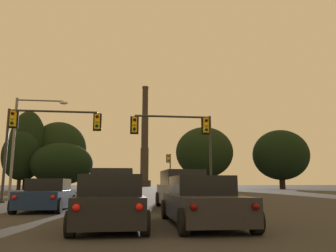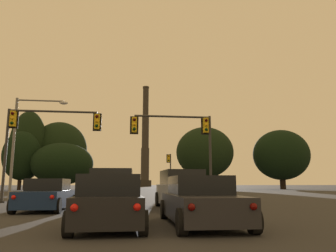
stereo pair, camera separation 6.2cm
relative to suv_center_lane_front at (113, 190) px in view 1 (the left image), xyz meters
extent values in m
cube|color=gray|center=(0.00, -0.03, -0.21)|extent=(2.06, 4.85, 0.95)
cube|color=black|center=(0.00, 0.09, 0.61)|extent=(1.86, 2.85, 0.70)
cylinder|color=black|center=(-0.88, 1.92, -0.52)|extent=(0.24, 0.77, 0.76)
cylinder|color=black|center=(1.00, 1.87, -0.52)|extent=(0.24, 0.77, 0.76)
cylinder|color=black|center=(-1.00, -1.93, -0.52)|extent=(0.24, 0.77, 0.76)
cylinder|color=black|center=(0.88, -1.98, -0.52)|extent=(0.24, 0.77, 0.76)
sphere|color=red|center=(-0.85, -2.43, 0.00)|extent=(0.17, 0.17, 0.17)
sphere|color=red|center=(0.71, -2.47, 0.00)|extent=(0.17, 0.17, 0.17)
cube|color=#232328|center=(2.83, -5.83, -0.37)|extent=(1.82, 4.61, 0.70)
cube|color=black|center=(2.83, -5.60, 0.25)|extent=(1.63, 2.21, 0.55)
cylinder|color=black|center=(1.96, -3.93, -0.58)|extent=(0.22, 0.64, 0.64)
cylinder|color=black|center=(3.72, -3.93, -0.58)|extent=(0.22, 0.64, 0.64)
cylinder|color=black|center=(1.94, -7.73, -0.58)|extent=(0.22, 0.64, 0.64)
cylinder|color=black|center=(3.70, -7.73, -0.58)|extent=(0.22, 0.64, 0.64)
sphere|color=#500705|center=(2.10, -8.15, -0.22)|extent=(0.17, 0.17, 0.17)
sphere|color=#500705|center=(3.54, -8.15, -0.22)|extent=(0.17, 0.17, 0.17)
cube|color=black|center=(0.20, -6.02, -0.37)|extent=(1.75, 4.01, 0.72)
cube|color=black|center=(0.20, -6.42, 0.26)|extent=(1.58, 1.91, 0.55)
cylinder|color=black|center=(-0.66, -4.41, -0.60)|extent=(0.22, 0.60, 0.60)
cylinder|color=black|center=(1.02, -4.39, -0.60)|extent=(0.22, 0.60, 0.60)
cylinder|color=black|center=(-0.63, -7.66, -0.60)|extent=(0.22, 0.60, 0.60)
cylinder|color=black|center=(1.05, -7.64, -0.60)|extent=(0.22, 0.60, 0.60)
sphere|color=red|center=(-0.47, -8.05, -0.21)|extent=(0.17, 0.17, 0.17)
sphere|color=red|center=(0.89, -8.04, -0.21)|extent=(0.17, 0.17, 0.17)
cube|color=gray|center=(3.34, 0.58, -0.21)|extent=(2.07, 4.86, 0.95)
cube|color=black|center=(3.33, 0.70, 0.61)|extent=(1.87, 2.85, 0.70)
cylinder|color=black|center=(2.34, 2.48, -0.52)|extent=(0.24, 0.77, 0.76)
cylinder|color=black|center=(4.22, 2.53, -0.52)|extent=(0.24, 0.77, 0.76)
cylinder|color=black|center=(2.46, -1.37, -0.52)|extent=(0.24, 0.77, 0.76)
cylinder|color=black|center=(4.34, -1.31, -0.52)|extent=(0.24, 0.77, 0.76)
sphere|color=red|center=(2.63, -1.86, 0.00)|extent=(0.17, 0.17, 0.17)
sphere|color=red|center=(4.19, -1.81, 0.00)|extent=(0.17, 0.17, 0.17)
cube|color=navy|center=(-2.98, 0.42, -0.37)|extent=(1.81, 4.60, 0.70)
cube|color=black|center=(-2.98, 0.65, 0.25)|extent=(1.62, 2.20, 0.55)
cylinder|color=black|center=(-3.86, 2.32, -0.58)|extent=(0.22, 0.64, 0.64)
cylinder|color=black|center=(-2.10, 2.31, -0.58)|extent=(0.22, 0.64, 0.64)
cylinder|color=black|center=(-3.86, -1.48, -0.58)|extent=(0.22, 0.64, 0.64)
cylinder|color=black|center=(-2.10, -1.49, -0.58)|extent=(0.22, 0.64, 0.64)
sphere|color=red|center=(-3.70, -1.90, -0.22)|extent=(0.17, 0.17, 0.17)
sphere|color=red|center=(-2.26, -1.90, -0.22)|extent=(0.17, 0.17, 0.17)
cylinder|color=#2D2D30|center=(7.05, 32.80, 1.90)|extent=(0.18, 0.18, 5.59)
cylinder|color=black|center=(7.05, 32.80, -0.85)|extent=(0.40, 0.40, 0.10)
cube|color=yellow|center=(6.76, 32.80, 4.02)|extent=(0.34, 0.34, 1.04)
cube|color=black|center=(6.76, 32.98, 4.02)|extent=(0.58, 0.03, 1.25)
sphere|color=#320504|center=(6.76, 32.61, 4.34)|extent=(0.22, 0.22, 0.22)
sphere|color=#F2AD14|center=(6.76, 32.61, 4.02)|extent=(0.22, 0.22, 0.22)
sphere|color=black|center=(6.76, 32.61, 3.70)|extent=(0.22, 0.22, 0.22)
cylinder|color=#2D2D30|center=(6.37, 6.59, 2.06)|extent=(0.18, 0.18, 5.91)
cylinder|color=black|center=(6.37, 6.59, -0.85)|extent=(0.40, 0.40, 0.10)
cube|color=yellow|center=(6.08, 6.59, 4.34)|extent=(0.34, 0.34, 1.04)
cube|color=black|center=(6.08, 6.77, 4.34)|extent=(0.58, 0.03, 1.25)
sphere|color=#320504|center=(6.08, 6.40, 4.67)|extent=(0.22, 0.22, 0.22)
sphere|color=#F2AD14|center=(6.08, 6.40, 4.34)|extent=(0.22, 0.22, 0.22)
sphere|color=black|center=(6.08, 6.40, 4.02)|extent=(0.22, 0.22, 0.22)
cylinder|color=#2D2D30|center=(3.72, 6.59, 4.91)|extent=(5.29, 0.14, 0.14)
sphere|color=#2D2D30|center=(6.37, 6.59, 4.91)|extent=(0.18, 0.18, 0.18)
cube|color=yellow|center=(1.08, 6.59, 4.27)|extent=(0.34, 0.34, 1.04)
cube|color=black|center=(1.08, 6.77, 4.27)|extent=(0.58, 0.03, 1.25)
sphere|color=#320504|center=(1.08, 6.40, 4.60)|extent=(0.22, 0.22, 0.22)
sphere|color=#F2AD14|center=(1.08, 6.40, 4.27)|extent=(0.22, 0.22, 0.22)
sphere|color=black|center=(1.08, 6.40, 3.95)|extent=(0.22, 0.22, 0.22)
cylinder|color=#2D2D30|center=(-7.26, 6.99, 2.17)|extent=(0.18, 0.18, 6.14)
cylinder|color=black|center=(-7.26, 6.99, -0.85)|extent=(0.40, 0.40, 0.10)
cube|color=yellow|center=(-6.97, 6.99, 4.58)|extent=(0.34, 0.34, 1.04)
cube|color=black|center=(-6.97, 7.17, 4.58)|extent=(0.58, 0.03, 1.25)
sphere|color=#320504|center=(-6.97, 6.80, 4.90)|extent=(0.22, 0.22, 0.22)
sphere|color=#F2AD14|center=(-6.97, 6.80, 4.58)|extent=(0.22, 0.22, 0.22)
sphere|color=black|center=(-6.97, 6.80, 4.25)|extent=(0.22, 0.22, 0.22)
cylinder|color=#2D2D30|center=(-4.36, 6.99, 5.15)|extent=(5.79, 0.14, 0.14)
sphere|color=#2D2D30|center=(-7.26, 6.99, 5.15)|extent=(0.18, 0.18, 0.18)
cube|color=yellow|center=(-1.47, 6.99, 4.51)|extent=(0.34, 0.34, 1.04)
cube|color=black|center=(-1.47, 7.17, 4.51)|extent=(0.58, 0.03, 1.25)
sphere|color=#320504|center=(-1.47, 6.80, 4.83)|extent=(0.22, 0.22, 0.22)
sphere|color=#F2AD14|center=(-1.47, 6.80, 4.51)|extent=(0.22, 0.22, 0.22)
sphere|color=black|center=(-1.47, 6.80, 4.18)|extent=(0.22, 0.22, 0.22)
cylinder|color=slate|center=(-7.84, 10.07, 2.95)|extent=(0.20, 0.20, 7.69)
cylinder|color=slate|center=(-6.10, 10.07, 6.64)|extent=(3.47, 0.12, 0.12)
sphere|color=slate|center=(-7.84, 10.07, 6.64)|extent=(0.20, 0.20, 0.20)
ellipsoid|color=silver|center=(-4.36, 10.07, 6.52)|extent=(0.64, 0.36, 0.26)
cylinder|color=#2B2722|center=(8.52, 129.94, 0.46)|extent=(5.78, 5.78, 2.72)
cylinder|color=#332D28|center=(8.52, 129.94, 8.92)|extent=(3.62, 3.62, 14.20)
cylinder|color=#332D28|center=(8.52, 129.94, 23.12)|extent=(3.11, 3.11, 14.20)
cylinder|color=#332D28|center=(8.52, 129.94, 37.31)|extent=(2.60, 2.60, 14.20)
cylinder|color=#38322C|center=(8.52, 129.94, 44.06)|extent=(2.92, 2.92, 0.70)
cylinder|color=black|center=(34.65, 53.54, 0.80)|extent=(1.25, 1.25, 3.40)
ellipsoid|color=black|center=(34.65, 53.54, 6.65)|extent=(12.46, 11.22, 11.08)
cylinder|color=black|center=(17.60, 54.81, 1.04)|extent=(1.26, 1.26, 3.87)
ellipsoid|color=black|center=(17.60, 54.81, 7.14)|extent=(12.62, 11.36, 11.11)
cylinder|color=black|center=(-19.79, 51.16, 0.64)|extent=(0.72, 0.72, 3.07)
ellipsoid|color=black|center=(-19.79, 51.16, 5.73)|extent=(7.19, 6.47, 9.47)
cylinder|color=black|center=(-12.06, 51.31, 0.10)|extent=(1.21, 1.21, 2.00)
ellipsoid|color=black|center=(-12.06, 51.31, 4.19)|extent=(12.09, 10.88, 8.22)
cylinder|color=black|center=(-14.14, 57.99, 1.10)|extent=(1.19, 1.19, 3.99)
ellipsoid|color=black|center=(-14.14, 57.99, 7.63)|extent=(11.86, 10.68, 12.12)
cylinder|color=black|center=(-19.69, 54.34, 0.95)|extent=(0.72, 0.72, 3.70)
ellipsoid|color=black|center=(-19.69, 54.34, 8.14)|extent=(7.22, 6.50, 14.23)
camera|label=1|loc=(0.59, -15.52, 0.30)|focal=35.00mm
camera|label=2|loc=(0.65, -15.53, 0.30)|focal=35.00mm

